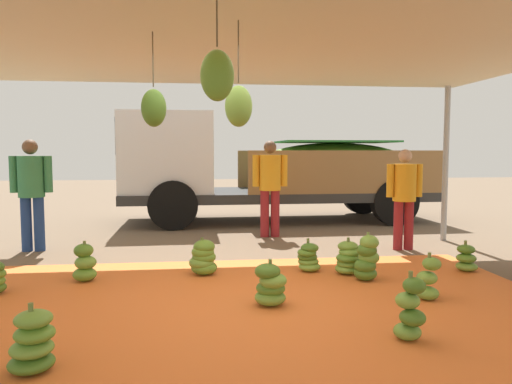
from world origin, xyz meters
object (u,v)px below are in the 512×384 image
banana_bunch_5 (308,258)px  worker_2 (404,191)px  cargo_truck_main (267,168)px  banana_bunch_3 (367,259)px  banana_bunch_11 (33,343)px  worker_1 (270,181)px  banana_bunch_9 (410,311)px  banana_bunch_7 (428,280)px  banana_bunch_4 (203,258)px  worker_0 (31,186)px  banana_bunch_12 (466,259)px  banana_bunch_6 (85,264)px  banana_bunch_2 (270,286)px  banana_bunch_8 (348,259)px

banana_bunch_5 → worker_2: worker_2 is taller
cargo_truck_main → worker_2: bearing=-63.7°
banana_bunch_3 → banana_bunch_11: bearing=-146.8°
banana_bunch_3 → worker_1: (-0.71, 3.25, 0.76)m
banana_bunch_5 → banana_bunch_9: (0.31, -2.43, 0.07)m
banana_bunch_7 → cargo_truck_main: size_ratio=0.07×
banana_bunch_4 → worker_0: bearing=144.9°
worker_2 → banana_bunch_5: bearing=-145.7°
worker_0 → banana_bunch_11: bearing=-72.5°
banana_bunch_9 → banana_bunch_12: (1.76, 2.19, -0.09)m
banana_bunch_6 → banana_bunch_11: banana_bunch_11 is taller
banana_bunch_11 → worker_2: 5.98m
banana_bunch_5 → banana_bunch_9: bearing=-82.8°
banana_bunch_4 → banana_bunch_11: banana_bunch_11 is taller
banana_bunch_2 → banana_bunch_9: 1.46m
worker_0 → worker_1: size_ratio=1.00×
banana_bunch_4 → banana_bunch_11: bearing=-115.2°
banana_bunch_8 → worker_0: bearing=155.5°
banana_bunch_2 → worker_0: size_ratio=0.27×
banana_bunch_5 → cargo_truck_main: (0.12, 4.75, 1.02)m
banana_bunch_2 → banana_bunch_4: (-0.67, 1.35, 0.01)m
banana_bunch_8 → banana_bunch_9: 2.22m
banana_bunch_6 → banana_bunch_9: size_ratio=0.84×
banana_bunch_2 → banana_bunch_11: banana_bunch_11 is taller
banana_bunch_9 → banana_bunch_11: bearing=-175.5°
banana_bunch_3 → banana_bunch_6: size_ratio=1.22×
banana_bunch_8 → banana_bunch_11: banana_bunch_11 is taller
banana_bunch_2 → worker_2: (2.56, 2.63, 0.73)m
cargo_truck_main → worker_2: 3.91m
banana_bunch_6 → banana_bunch_8: 3.28m
banana_bunch_7 → banana_bunch_4: bearing=150.5°
banana_bunch_3 → banana_bunch_12: (1.47, 0.31, -0.10)m
banana_bunch_8 → banana_bunch_3: bearing=-69.8°
banana_bunch_2 → banana_bunch_7: size_ratio=0.95×
banana_bunch_4 → banana_bunch_12: size_ratio=1.21×
banana_bunch_11 → cargo_truck_main: bearing=69.7°
banana_bunch_4 → banana_bunch_2: bearing=-63.8°
banana_bunch_4 → banana_bunch_3: bearing=-15.1°
banana_bunch_2 → worker_2: worker_2 is taller
banana_bunch_2 → banana_bunch_11: 2.30m
banana_bunch_4 → banana_bunch_8: banana_bunch_4 is taller
banana_bunch_7 → banana_bunch_12: bearing=46.2°
banana_bunch_5 → worker_0: (-4.04, 1.85, 0.85)m
worker_0 → worker_2: size_ratio=1.09×
banana_bunch_11 → banana_bunch_2: bearing=34.0°
banana_bunch_5 → banana_bunch_12: (2.07, -0.24, -0.02)m
banana_bunch_9 → banana_bunch_4: bearing=125.0°
banana_bunch_5 → worker_0: size_ratio=0.24×
worker_0 → banana_bunch_7: bearing=-32.6°
banana_bunch_4 → banana_bunch_8: 1.86m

